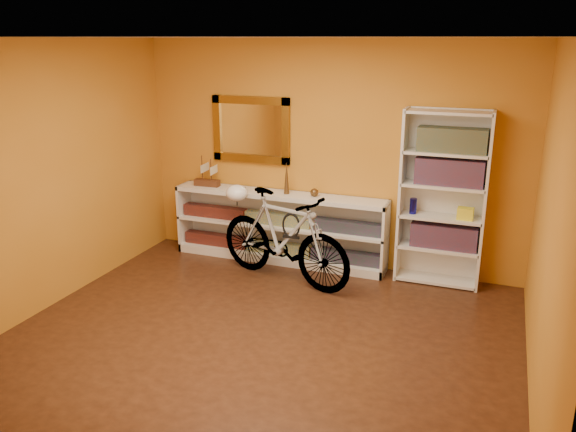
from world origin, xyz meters
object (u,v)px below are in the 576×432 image
at_px(bookcase, 442,199).
at_px(bicycle, 284,237).
at_px(helmet, 237,193).
at_px(console_unit, 279,227).

relative_size(bookcase, bicycle, 1.09).
bearing_deg(helmet, console_unit, 44.71).
xyz_separation_m(bookcase, bicycle, (-1.59, -0.58, -0.44)).
bearing_deg(console_unit, bicycle, -63.71).
distance_m(console_unit, helmet, 0.71).
height_order(console_unit, bookcase, bookcase).
relative_size(bicycle, helmet, 6.89).
height_order(bicycle, helmet, bicycle).
xyz_separation_m(console_unit, bicycle, (0.27, -0.55, 0.09)).
bearing_deg(console_unit, bookcase, 0.77).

